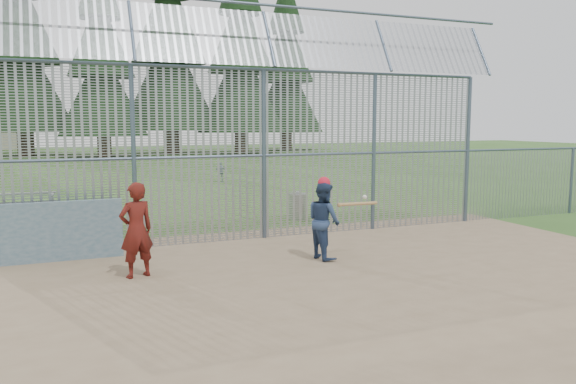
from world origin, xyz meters
name	(u,v)px	position (x,y,z in m)	size (l,w,h in m)	color
ground	(329,274)	(0.00, 0.00, 0.00)	(120.00, 120.00, 0.00)	#2D511E
dirt_infield	(342,281)	(0.00, -0.50, 0.01)	(14.00, 10.00, 0.02)	#756047
dugout_wall	(57,231)	(-4.60, 2.90, 0.62)	(2.50, 0.12, 1.20)	#38566B
batter	(324,220)	(0.41, 1.09, 0.80)	(0.76, 0.59, 1.57)	navy
onlooker	(136,230)	(-3.29, 1.10, 0.88)	(0.63, 0.41, 1.71)	maroon
bg_kid_seated	(221,172)	(2.48, 16.34, 0.47)	(0.56, 0.23, 0.95)	slate
batting_gear	(332,188)	(0.58, 1.05, 1.46)	(1.25, 0.33, 0.61)	red
trash_can	(298,206)	(1.83, 5.73, 0.38)	(0.56, 0.56, 0.82)	gray
bleacher	(0,206)	(-6.12, 8.71, 0.41)	(3.00, 0.95, 0.72)	slate
backstop_fence	(334,139)	(1.81, 3.43, 2.36)	(20.09, 0.81, 5.30)	#47566B
conifer_row	(133,27)	(1.93, 41.51, 10.83)	(38.48, 12.26, 20.20)	#332319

